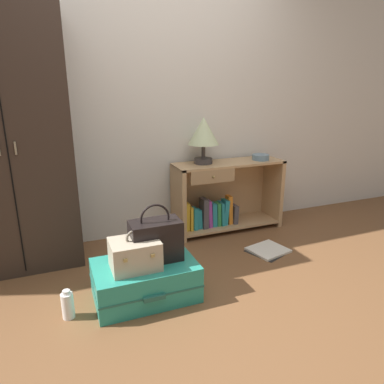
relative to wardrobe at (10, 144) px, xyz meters
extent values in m
plane|color=brown|center=(1.10, -1.20, -0.97)|extent=(9.00, 9.00, 0.00)
cube|color=silver|center=(1.10, 0.30, 0.33)|extent=(6.40, 0.10, 2.60)
cube|color=#33261E|center=(0.00, 0.00, 0.00)|extent=(0.85, 0.45, 1.95)
cube|color=black|center=(0.00, -0.23, 0.00)|extent=(0.01, 0.01, 1.85)
cylinder|color=gray|center=(0.05, -0.24, 0.00)|extent=(0.01, 0.01, 0.09)
cube|color=tan|center=(1.31, 0.05, -0.63)|extent=(0.04, 0.34, 0.68)
cube|color=tan|center=(2.35, 0.05, -0.63)|extent=(0.04, 0.34, 0.68)
cube|color=tan|center=(1.83, 0.05, -0.30)|extent=(1.08, 0.34, 0.02)
cube|color=tan|center=(1.83, 0.05, -0.92)|extent=(1.00, 0.34, 0.02)
cube|color=tan|center=(1.83, 0.21, -0.63)|extent=(1.00, 0.01, 0.66)
cube|color=#A68259|center=(1.59, -0.11, -0.37)|extent=(0.43, 0.02, 0.12)
sphere|color=#9E844C|center=(1.59, -0.13, -0.37)|extent=(0.02, 0.02, 0.02)
cube|color=gold|center=(1.38, 0.02, -0.77)|extent=(0.04, 0.10, 0.27)
cube|color=gold|center=(1.42, 0.02, -0.79)|extent=(0.03, 0.12, 0.23)
cube|color=teal|center=(1.47, 0.02, -0.81)|extent=(0.04, 0.11, 0.21)
cube|color=teal|center=(1.51, 0.02, -0.81)|extent=(0.05, 0.09, 0.19)
cube|color=#4C474C|center=(1.57, 0.02, -0.76)|extent=(0.05, 0.13, 0.29)
cube|color=purple|center=(1.61, 0.02, -0.78)|extent=(0.05, 0.11, 0.27)
cube|color=teal|center=(1.66, 0.02, -0.79)|extent=(0.05, 0.10, 0.23)
cube|color=green|center=(1.71, 0.02, -0.79)|extent=(0.04, 0.10, 0.23)
cube|color=teal|center=(1.75, 0.02, -0.79)|extent=(0.04, 0.12, 0.23)
cube|color=teal|center=(1.79, 0.02, -0.78)|extent=(0.06, 0.11, 0.25)
cube|color=orange|center=(1.84, 0.02, -0.77)|extent=(0.05, 0.09, 0.29)
cube|color=#4C474C|center=(1.89, 0.02, -0.82)|extent=(0.05, 0.13, 0.19)
cylinder|color=#3D3838|center=(1.58, 0.08, -0.27)|extent=(0.17, 0.17, 0.05)
cylinder|color=#3D3838|center=(1.58, 0.08, -0.18)|extent=(0.04, 0.04, 0.13)
cone|color=beige|center=(1.58, 0.08, 0.01)|extent=(0.28, 0.28, 0.25)
cylinder|color=slate|center=(2.17, 0.02, -0.26)|extent=(0.17, 0.17, 0.05)
cube|color=teal|center=(0.77, -0.81, -0.85)|extent=(0.67, 0.43, 0.25)
cube|color=#235E52|center=(0.77, -0.81, -0.85)|extent=(0.68, 0.44, 0.01)
cube|color=#235E52|center=(0.77, -1.04, -0.85)|extent=(0.14, 0.02, 0.03)
cube|color=#B7A88E|center=(0.70, -0.85, -0.63)|extent=(0.31, 0.24, 0.19)
torus|color=gray|center=(0.70, -0.85, -0.52)|extent=(0.11, 0.02, 0.11)
cube|color=tan|center=(0.62, -0.97, -0.60)|extent=(0.02, 0.01, 0.02)
cube|color=tan|center=(0.78, -0.97, -0.60)|extent=(0.02, 0.01, 0.02)
cube|color=black|center=(0.86, -0.79, -0.59)|extent=(0.34, 0.19, 0.28)
torus|color=black|center=(0.86, -0.79, -0.43)|extent=(0.20, 0.01, 0.20)
cylinder|color=white|center=(0.27, -0.86, -0.89)|extent=(0.07, 0.07, 0.17)
cylinder|color=silver|center=(0.27, -0.86, -0.80)|extent=(0.04, 0.04, 0.02)
cube|color=white|center=(1.93, -0.54, -0.96)|extent=(0.36, 0.34, 0.02)
cube|color=black|center=(1.93, -0.54, -0.97)|extent=(0.41, 0.39, 0.01)
camera|label=1|loc=(0.28, -2.87, 0.41)|focal=32.86mm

